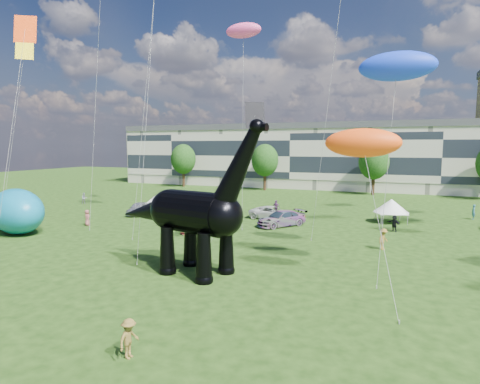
% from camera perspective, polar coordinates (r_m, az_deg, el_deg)
% --- Properties ---
extents(ground, '(220.00, 220.00, 0.00)m').
position_cam_1_polar(ground, '(25.53, -9.10, -13.07)').
color(ground, '#16330C').
rests_on(ground, ground).
extents(terrace_row, '(78.00, 11.00, 12.00)m').
position_cam_1_polar(terrace_row, '(85.09, 8.05, 4.79)').
color(terrace_row, beige).
rests_on(terrace_row, ground).
extents(tree_far_left, '(5.20, 5.20, 9.44)m').
position_cam_1_polar(tree_far_left, '(84.98, -8.07, 4.99)').
color(tree_far_left, '#382314').
rests_on(tree_far_left, ground).
extents(tree_mid_left, '(5.20, 5.20, 9.44)m').
position_cam_1_polar(tree_mid_left, '(77.55, 3.56, 4.89)').
color(tree_mid_left, '#382314').
rests_on(tree_mid_left, ground).
extents(tree_mid_right, '(5.20, 5.20, 9.44)m').
position_cam_1_polar(tree_mid_right, '(73.71, 18.52, 4.48)').
color(tree_mid_right, '#382314').
rests_on(tree_mid_right, ground).
extents(dinosaur_sculpture, '(12.87, 4.86, 10.50)m').
position_cam_1_polar(dinosaur_sculpture, '(27.18, -7.13, -3.18)').
color(dinosaur_sculpture, black).
rests_on(dinosaur_sculpture, ground).
extents(car_silver, '(2.87, 4.93, 1.58)m').
position_cam_1_polar(car_silver, '(51.51, -14.21, -2.29)').
color(car_silver, silver).
rests_on(car_silver, ground).
extents(car_grey, '(4.15, 1.81, 1.33)m').
position_cam_1_polar(car_grey, '(51.65, -5.70, -2.24)').
color(car_grey, slate).
rests_on(car_grey, ground).
extents(car_white, '(5.50, 2.80, 1.49)m').
position_cam_1_polar(car_white, '(47.25, 4.58, -2.95)').
color(car_white, silver).
rests_on(car_white, ground).
extents(car_dark, '(5.22, 5.91, 1.64)m').
position_cam_1_polar(car_dark, '(43.13, 5.90, -3.78)').
color(car_dark, '#595960').
rests_on(car_dark, ground).
extents(gazebo_near, '(4.73, 4.73, 2.65)m').
position_cam_1_polar(gazebo_near, '(47.91, 20.71, -1.88)').
color(gazebo_near, white).
rests_on(gazebo_near, ground).
extents(gazebo_left, '(3.98, 3.98, 2.45)m').
position_cam_1_polar(gazebo_left, '(53.17, -11.52, -0.94)').
color(gazebo_left, white).
rests_on(gazebo_left, ground).
extents(inflatable_teal, '(8.10, 6.41, 4.42)m').
position_cam_1_polar(inflatable_teal, '(44.72, -29.16, -2.41)').
color(inflatable_teal, '#0D7BA7').
rests_on(inflatable_teal, ground).
extents(visitors, '(52.20, 41.43, 1.83)m').
position_cam_1_polar(visitors, '(40.33, 0.31, -4.40)').
color(visitors, olive).
rests_on(visitors, ground).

